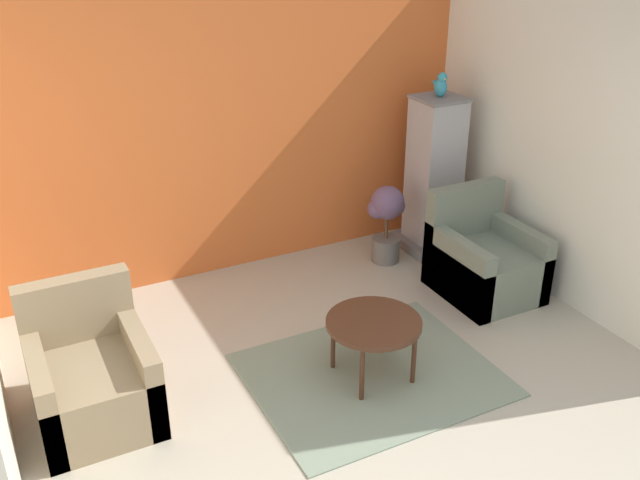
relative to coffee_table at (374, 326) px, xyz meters
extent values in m
cube|color=orange|center=(-0.20, 2.14, 0.95)|extent=(4.61, 0.06, 2.76)
cube|color=silver|center=(2.07, 0.45, 0.95)|extent=(0.06, 3.30, 2.76)
cube|color=gray|center=(0.00, 0.00, -0.43)|extent=(1.77, 1.46, 0.01)
cylinder|color=#472819|center=(0.00, 0.00, 0.03)|extent=(0.69, 0.69, 0.04)
cylinder|color=#472819|center=(-0.21, -0.21, -0.21)|extent=(0.04, 0.04, 0.44)
cylinder|color=#472819|center=(0.21, -0.21, -0.21)|extent=(0.04, 0.04, 0.44)
cylinder|color=#472819|center=(-0.21, 0.21, -0.21)|extent=(0.04, 0.04, 0.44)
cylinder|color=#472819|center=(0.21, 0.21, -0.21)|extent=(0.04, 0.04, 0.44)
cube|color=#8E7A5B|center=(-1.90, 0.43, -0.21)|extent=(0.76, 0.86, 0.45)
cube|color=#8E7A5B|center=(-1.90, 0.79, 0.24)|extent=(0.76, 0.14, 0.47)
cube|color=#8E7A5B|center=(-2.22, 0.43, -0.13)|extent=(0.12, 0.86, 0.61)
cube|color=#8E7A5B|center=(-1.58, 0.43, -0.13)|extent=(0.12, 0.86, 0.61)
cube|color=slate|center=(1.52, 0.60, -0.21)|extent=(0.76, 0.86, 0.45)
cube|color=slate|center=(1.52, 0.96, 0.24)|extent=(0.76, 0.14, 0.47)
cube|color=slate|center=(1.20, 0.60, -0.13)|extent=(0.12, 0.86, 0.61)
cube|color=slate|center=(1.84, 0.60, -0.13)|extent=(0.12, 0.86, 0.61)
cube|color=slate|center=(1.63, 1.61, -0.38)|extent=(0.58, 0.58, 0.10)
cube|color=#A8A8AD|center=(1.63, 1.61, 0.37)|extent=(0.42, 0.42, 1.41)
cube|color=slate|center=(1.63, 1.61, 1.09)|extent=(0.44, 0.44, 0.03)
ellipsoid|color=teal|center=(1.63, 1.61, 1.19)|extent=(0.11, 0.13, 0.17)
sphere|color=teal|center=(1.63, 1.59, 1.29)|extent=(0.09, 0.09, 0.09)
cone|color=gold|center=(1.63, 1.55, 1.28)|extent=(0.04, 0.04, 0.04)
cone|color=teal|center=(1.63, 1.67, 1.17)|extent=(0.05, 0.11, 0.15)
cylinder|color=#66605B|center=(1.07, 1.54, -0.31)|extent=(0.27, 0.27, 0.24)
cylinder|color=brown|center=(1.07, 1.54, -0.07)|extent=(0.03, 0.03, 0.26)
sphere|color=#664C6B|center=(1.07, 1.54, 0.18)|extent=(0.32, 0.32, 0.32)
sphere|color=#664C6B|center=(0.98, 1.58, 0.12)|extent=(0.19, 0.19, 0.19)
sphere|color=#664C6B|center=(1.15, 1.52, 0.14)|extent=(0.18, 0.18, 0.18)
camera|label=1|loc=(-2.31, -3.68, 2.78)|focal=40.00mm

